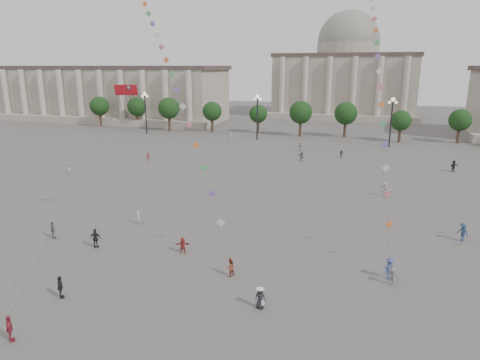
% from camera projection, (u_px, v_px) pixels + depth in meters
% --- Properties ---
extents(ground, '(360.00, 360.00, 0.00)m').
position_uv_depth(ground, '(194.00, 289.00, 33.83)').
color(ground, '#54524F').
rests_on(ground, ground).
extents(hall_west, '(84.00, 26.22, 17.20)m').
position_uv_depth(hall_west, '(102.00, 93.00, 140.53)').
color(hall_west, gray).
rests_on(hall_west, ground).
extents(hall_central, '(48.30, 34.30, 35.50)m').
position_uv_depth(hall_central, '(346.00, 74.00, 148.66)').
color(hall_central, gray).
rests_on(hall_central, ground).
extents(tree_row, '(137.12, 5.12, 8.00)m').
position_uv_depth(tree_row, '(326.00, 116.00, 103.97)').
color(tree_row, '#36261B').
rests_on(tree_row, ground).
extents(lamp_post_far_west, '(2.00, 0.90, 10.65)m').
position_uv_depth(lamp_post_far_west, '(145.00, 105.00, 109.79)').
color(lamp_post_far_west, '#262628').
rests_on(lamp_post_far_west, ground).
extents(lamp_post_mid_west, '(2.00, 0.90, 10.65)m').
position_uv_depth(lamp_post_mid_west, '(257.00, 109.00, 100.68)').
color(lamp_post_mid_west, '#262628').
rests_on(lamp_post_mid_west, ground).
extents(lamp_post_mid_east, '(2.00, 0.90, 10.65)m').
position_uv_depth(lamp_post_mid_east, '(392.00, 113.00, 91.57)').
color(lamp_post_mid_east, '#262628').
rests_on(lamp_post_mid_east, ground).
extents(person_crowd_0, '(0.97, 0.47, 1.61)m').
position_uv_depth(person_crowd_0, '(341.00, 154.00, 82.03)').
color(person_crowd_0, navy).
rests_on(person_crowd_0, ground).
extents(person_crowd_1, '(1.05, 1.03, 1.70)m').
position_uv_depth(person_crowd_1, '(70.00, 169.00, 69.86)').
color(person_crowd_1, silver).
rests_on(person_crowd_1, ground).
extents(person_crowd_2, '(1.05, 1.10, 1.50)m').
position_uv_depth(person_crowd_2, '(148.00, 157.00, 79.57)').
color(person_crowd_2, maroon).
rests_on(person_crowd_2, ground).
extents(person_crowd_4, '(1.37, 1.70, 1.81)m').
position_uv_depth(person_crowd_4, '(300.00, 147.00, 88.60)').
color(person_crowd_4, '#AFAEAB').
rests_on(person_crowd_4, ground).
extents(person_crowd_6, '(1.05, 0.69, 1.52)m').
position_uv_depth(person_crowd_6, '(392.00, 276.00, 34.34)').
color(person_crowd_6, '#5E5F63').
rests_on(person_crowd_6, ground).
extents(person_crowd_7, '(1.83, 1.40, 1.93)m').
position_uv_depth(person_crowd_7, '(385.00, 189.00, 57.88)').
color(person_crowd_7, white).
rests_on(person_crowd_7, ground).
extents(person_crowd_9, '(1.74, 1.60, 1.94)m').
position_uv_depth(person_crowd_9, '(454.00, 166.00, 71.29)').
color(person_crowd_9, black).
rests_on(person_crowd_9, ground).
extents(person_crowd_10, '(0.41, 0.59, 1.57)m').
position_uv_depth(person_crowd_10, '(232.00, 137.00, 102.11)').
color(person_crowd_10, silver).
rests_on(person_crowd_10, ground).
extents(person_crowd_12, '(1.77, 1.08, 1.82)m').
position_uv_depth(person_crowd_12, '(302.00, 156.00, 79.30)').
color(person_crowd_12, slate).
rests_on(person_crowd_12, ground).
extents(person_crowd_13, '(0.66, 0.58, 1.51)m').
position_uv_depth(person_crowd_13, '(139.00, 218.00, 47.59)').
color(person_crowd_13, silver).
rests_on(person_crowd_13, ground).
extents(person_crowd_14, '(1.36, 1.42, 1.94)m').
position_uv_depth(person_crowd_14, '(463.00, 232.00, 42.94)').
color(person_crowd_14, navy).
rests_on(person_crowd_14, ground).
extents(tourist_0, '(1.10, 1.03, 1.82)m').
position_uv_depth(tourist_0, '(10.00, 329.00, 27.24)').
color(tourist_0, '#9B2A38').
rests_on(tourist_0, ground).
extents(tourist_1, '(1.03, 1.09, 1.81)m').
position_uv_depth(tourist_1, '(60.00, 287.00, 32.37)').
color(tourist_1, black).
rests_on(tourist_1, ground).
extents(tourist_2, '(1.49, 0.90, 1.53)m').
position_uv_depth(tourist_2, '(183.00, 245.00, 40.27)').
color(tourist_2, '#9E2F2B').
rests_on(tourist_2, ground).
extents(tourist_3, '(1.14, 0.99, 1.84)m').
position_uv_depth(tourist_3, '(53.00, 230.00, 43.61)').
color(tourist_3, slate).
rests_on(tourist_3, ground).
extents(tourist_4, '(1.21, 0.70, 1.95)m').
position_uv_depth(tourist_4, '(96.00, 238.00, 41.36)').
color(tourist_4, black).
rests_on(tourist_4, ground).
extents(kite_flyer_0, '(0.91, 0.98, 1.62)m').
position_uv_depth(kite_flyer_0, '(230.00, 267.00, 35.79)').
color(kite_flyer_0, brown).
rests_on(kite_flyer_0, ground).
extents(kite_flyer_1, '(1.31, 1.40, 1.89)m').
position_uv_depth(kite_flyer_1, '(390.00, 268.00, 35.29)').
color(kite_flyer_1, '#3A4A83').
rests_on(kite_flyer_1, ground).
extents(hat_person, '(0.84, 0.60, 1.69)m').
position_uv_depth(hat_person, '(260.00, 297.00, 30.98)').
color(hat_person, black).
rests_on(hat_person, ground).
extents(dragon_kite, '(2.27, 9.86, 22.89)m').
position_uv_depth(dragon_kite, '(125.00, 99.00, 41.30)').
color(dragon_kite, red).
rests_on(dragon_kite, ground).
extents(kite_train_west, '(40.36, 46.09, 75.95)m').
position_uv_depth(kite_train_west, '(143.00, 5.00, 58.46)').
color(kite_train_west, '#3F3F3F').
rests_on(kite_train_west, ground).
extents(kite_train_mid, '(8.59, 54.99, 72.09)m').
position_uv_depth(kite_train_mid, '(372.00, 0.00, 57.06)').
color(kite_train_mid, '#3F3F3F').
rests_on(kite_train_mid, ground).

